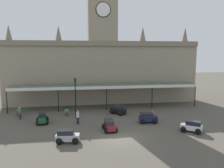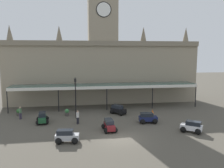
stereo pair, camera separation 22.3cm
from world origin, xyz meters
The scene contains 15 objects.
ground_plane centered at (0.00, 0.00, 0.00)m, with size 140.00×140.00×0.00m, color #504A3F.
station_building centered at (0.00, 18.13, 6.35)m, with size 32.41×5.70×19.47m.
entrance_canopy centered at (0.00, 13.11, 3.60)m, with size 28.74×3.26×3.74m.
car_white_estate centered at (8.02, 0.70, 0.56)m, with size 2.42×2.30×1.27m.
car_black_estate centered at (1.30, 9.27, 0.56)m, with size 2.34×2.39×1.27m.
car_maroon_estate centered at (-0.85, 2.47, 0.56)m, with size 1.66×2.31×1.27m.
car_silver_estate centered at (-5.37, -0.29, 0.56)m, with size 2.33×1.68×1.27m.
car_navy_estate centered at (4.25, 4.67, 0.56)m, with size 2.32×1.67×1.27m.
car_green_estate centered at (-8.69, 6.48, 0.56)m, with size 1.71×2.34×1.27m.
pedestrian_near_entrance centered at (-11.80, 8.59, 0.91)m, with size 0.34×0.36×1.67m.
pedestrian_beside_cars centered at (-4.35, 5.48, 0.91)m, with size 0.34×0.36×1.67m.
victorian_lamppost centered at (-4.60, 7.97, 3.35)m, with size 0.30×0.30×5.45m.
traffic_cone centered at (6.24, 8.93, 0.28)m, with size 0.40×0.40×0.56m, color orange.
planter_near_kerb centered at (-12.44, 10.32, 0.49)m, with size 0.60×0.60×0.96m.
planter_by_canopy centered at (-5.85, 9.39, 0.49)m, with size 0.60×0.60×0.96m.
Camera 2 is at (-4.04, -22.14, 8.72)m, focal length 37.00 mm.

